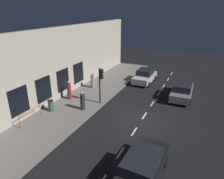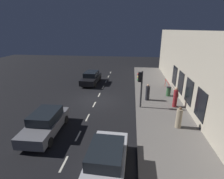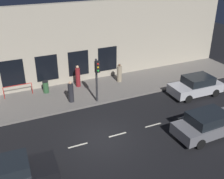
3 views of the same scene
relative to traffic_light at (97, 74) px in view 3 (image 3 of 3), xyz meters
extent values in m
plane|color=black|center=(-4.29, 1.39, -2.42)|extent=(60.00, 60.00, 0.00)
cube|color=slate|center=(1.96, 1.39, -2.35)|extent=(4.50, 32.00, 0.15)
cube|color=#B2A893|center=(4.51, 1.39, 0.99)|extent=(0.60, 32.00, 6.81)
cube|color=black|center=(4.18, -2.66, -0.60)|extent=(0.04, 1.78, 2.14)
cube|color=black|center=(4.18, 0.04, -0.60)|extent=(0.04, 1.78, 2.14)
cube|color=black|center=(4.18, 2.73, -0.60)|extent=(0.04, 1.78, 2.14)
cube|color=black|center=(4.18, 5.43, -0.60)|extent=(0.04, 1.78, 2.14)
cube|color=beige|center=(-4.29, -7.41, -2.42)|extent=(0.12, 1.20, 0.01)
cube|color=beige|center=(-4.29, -4.81, -2.42)|extent=(0.12, 1.20, 0.01)
cube|color=beige|center=(-4.29, -2.21, -2.42)|extent=(0.12, 1.20, 0.01)
cube|color=beige|center=(-4.29, 0.39, -2.42)|extent=(0.12, 1.20, 0.01)
cube|color=beige|center=(-4.29, 2.99, -2.42)|extent=(0.12, 1.20, 0.01)
cube|color=beige|center=(-4.29, 5.59, -2.42)|extent=(0.12, 1.20, 0.01)
cylinder|color=#2D2D30|center=(0.11, 0.00, -0.58)|extent=(0.15, 0.15, 3.37)
cube|color=black|center=(-0.09, 0.00, 0.58)|extent=(0.26, 0.32, 0.84)
sphere|color=red|center=(-0.23, 0.00, 0.83)|extent=(0.15, 0.15, 0.15)
sphere|color=gold|center=(-0.23, 0.00, 0.58)|extent=(0.15, 0.15, 0.15)
sphere|color=green|center=(-0.23, 0.00, 0.33)|extent=(0.15, 0.15, 0.15)
cube|color=#B7B7BC|center=(-1.90, -7.62, -1.79)|extent=(1.98, 4.23, 0.70)
cube|color=black|center=(-1.90, -7.79, -1.14)|extent=(1.70, 2.22, 0.60)
cylinder|color=black|center=(-2.74, -6.30, -2.10)|extent=(0.24, 0.65, 0.64)
cylinder|color=black|center=(-0.99, -6.34, -2.10)|extent=(0.24, 0.65, 0.64)
cylinder|color=black|center=(-2.81, -8.89, -2.10)|extent=(0.24, 0.65, 0.64)
cylinder|color=black|center=(-1.06, -8.94, -2.10)|extent=(0.24, 0.65, 0.64)
cube|color=black|center=(-6.13, 6.99, -1.79)|extent=(2.00, 4.67, 0.70)
cube|color=black|center=(-6.12, 7.17, -1.14)|extent=(1.69, 2.46, 0.60)
cylinder|color=black|center=(-5.34, 5.53, -2.10)|extent=(0.25, 0.65, 0.64)
cube|color=slate|center=(-6.59, -4.74, -1.79)|extent=(1.96, 4.55, 0.70)
cube|color=black|center=(-6.59, -4.56, -1.14)|extent=(1.69, 2.38, 0.60)
cylinder|color=black|center=(-5.69, -6.12, -2.10)|extent=(0.23, 0.64, 0.64)
cylinder|color=black|center=(-5.75, -3.32, -2.10)|extent=(0.23, 0.64, 0.64)
cylinder|color=black|center=(-7.49, -3.36, -2.10)|extent=(0.23, 0.64, 0.64)
cylinder|color=maroon|center=(3.23, 0.45, -1.46)|extent=(0.49, 0.49, 1.61)
sphere|color=tan|center=(3.23, 0.45, -0.53)|extent=(0.25, 0.25, 0.25)
cube|color=tan|center=(3.34, 0.41, -0.53)|extent=(0.07, 0.08, 0.07)
cylinder|color=gray|center=(2.69, -3.13, -1.55)|extent=(0.60, 0.60, 1.43)
sphere|color=brown|center=(2.69, -3.13, -0.74)|extent=(0.20, 0.20, 0.20)
cube|color=brown|center=(2.76, -3.19, -0.74)|extent=(0.07, 0.07, 0.06)
cylinder|color=#232328|center=(0.86, 1.78, -1.55)|extent=(0.48, 0.48, 1.44)
sphere|color=tan|center=(0.86, 1.78, -0.72)|extent=(0.23, 0.23, 0.23)
cube|color=tan|center=(0.88, 1.89, -0.72)|extent=(0.07, 0.05, 0.06)
cylinder|color=#2D5633|center=(3.19, 3.18, -1.81)|extent=(0.45, 0.45, 0.93)
cylinder|color=black|center=(3.19, 3.18, -1.31)|extent=(0.47, 0.47, 0.06)
cylinder|color=red|center=(3.40, 4.22, -1.80)|extent=(0.05, 0.05, 0.95)
cylinder|color=red|center=(3.40, 6.34, -1.80)|extent=(0.05, 0.05, 0.95)
cylinder|color=red|center=(3.40, 5.28, -1.32)|extent=(0.05, 2.13, 0.05)
camera|label=1|loc=(-8.22, 15.26, 6.03)|focal=32.87mm
camera|label=2|loc=(-0.84, -14.44, 4.50)|focal=27.36mm
camera|label=3|loc=(-17.13, 6.65, 7.67)|focal=44.28mm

